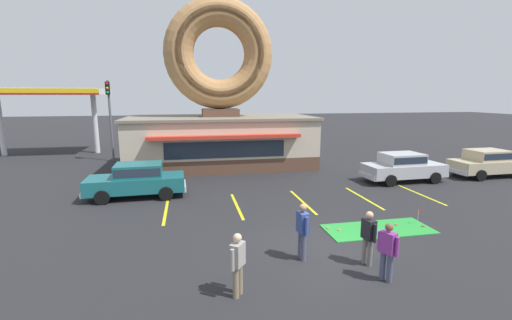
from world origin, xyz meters
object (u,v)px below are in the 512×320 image
pedestrian_leather_jacket_man (238,262)px  trash_bin (128,170)px  putting_flag_pin (419,214)px  pedestrian_blue_sweater_man (368,236)px  pedestrian_hooded_kid (388,250)px  car_teal (137,179)px  car_champagne (488,162)px  golf_ball (378,233)px  car_silver (403,166)px  pedestrian_clipboard_woman (302,229)px  traffic_light_pole (110,110)px

pedestrian_leather_jacket_man → trash_bin: 13.67m
putting_flag_pin → pedestrian_blue_sweater_man: pedestrian_blue_sweater_man is taller
pedestrian_hooded_kid → trash_bin: pedestrian_hooded_kid is taller
car_teal → pedestrian_hooded_kid: (7.31, -9.10, -0.01)m
pedestrian_hooded_kid → trash_bin: bearing=122.8°
trash_bin → car_teal: bearing=-74.9°
car_champagne → trash_bin: size_ratio=4.71×
car_teal → pedestrian_blue_sweater_man: bearing=-48.4°
golf_ball → car_silver: 8.47m
car_silver → pedestrian_clipboard_woman: 11.53m
pedestrian_leather_jacket_man → traffic_light_pole: (-6.49, 18.90, 2.84)m
traffic_light_pole → pedestrian_clipboard_woman: bearing=-63.7°
car_teal → car_silver: size_ratio=1.00×
pedestrian_clipboard_woman → traffic_light_pole: 19.62m
car_champagne → traffic_light_pole: traffic_light_pole is taller
car_champagne → pedestrian_hooded_kid: 15.61m
car_teal → pedestrian_blue_sweater_man: size_ratio=2.93×
pedestrian_hooded_kid → trash_bin: (-8.35, 12.97, -0.36)m
pedestrian_blue_sweater_man → traffic_light_pole: (-10.30, 18.08, 2.85)m
putting_flag_pin → pedestrian_hooded_kid: pedestrian_hooded_kid is taller
car_champagne → trash_bin: (-20.80, 3.54, -0.37)m
pedestrian_clipboard_woman → car_silver: bearing=42.4°
trash_bin → golf_ball: bearing=-46.0°
trash_bin → pedestrian_leather_jacket_man: bearing=-70.7°
golf_ball → putting_flag_pin: bearing=14.7°
putting_flag_pin → car_teal: bearing=151.5°
traffic_light_pole → trash_bin: bearing=-71.7°
trash_bin → car_silver: bearing=-13.5°
car_teal → car_champagne: 19.75m
pedestrian_blue_sweater_man → traffic_light_pole: traffic_light_pole is taller
pedestrian_blue_sweater_man → trash_bin: (-8.32, 12.08, -0.36)m
putting_flag_pin → car_silver: car_silver is taller
traffic_light_pole → pedestrian_blue_sweater_man: bearing=-60.3°
pedestrian_hooded_kid → traffic_light_pole: 21.79m
putting_flag_pin → car_silver: (3.38, 6.04, 0.43)m
car_champagne → pedestrian_clipboard_woman: pedestrian_clipboard_woman is taller
car_champagne → pedestrian_hooded_kid: size_ratio=2.94×
car_silver → pedestrian_blue_sweater_man: car_silver is taller
pedestrian_clipboard_woman → putting_flag_pin: bearing=18.7°
car_champagne → traffic_light_pole: 24.86m
pedestrian_hooded_kid → car_teal: bearing=128.8°
golf_ball → pedestrian_blue_sweater_man: pedestrian_blue_sweater_man is taller
car_champagne → pedestrian_blue_sweater_man: (-12.48, -8.53, -0.01)m
pedestrian_clipboard_woman → pedestrian_leather_jacket_man: bearing=-144.8°
putting_flag_pin → trash_bin: (-11.74, 9.68, 0.06)m
putting_flag_pin → pedestrian_blue_sweater_man: 4.20m
car_silver → pedestrian_blue_sweater_man: size_ratio=2.93×
putting_flag_pin → pedestrian_leather_jacket_man: pedestrian_leather_jacket_man is taller
pedestrian_hooded_kid → pedestrian_clipboard_woman: (-1.74, 1.56, 0.08)m
car_silver → pedestrian_hooded_kid: car_silver is taller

